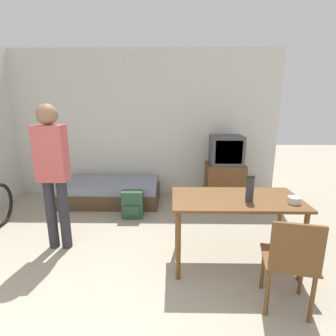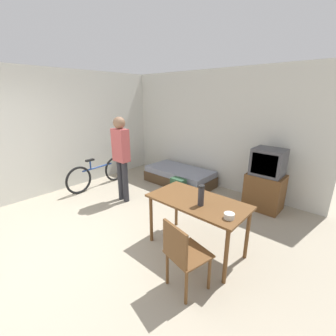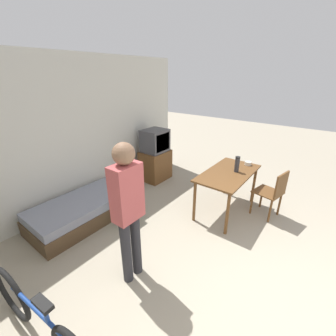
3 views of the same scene
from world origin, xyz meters
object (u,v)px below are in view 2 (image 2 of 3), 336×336
at_px(wooden_chair, 183,253).
at_px(person_standing, 121,153).
at_px(dining_table, 197,207).
at_px(mate_bowl, 229,216).
at_px(bicycle, 98,174).
at_px(tv, 266,181).
at_px(backpack, 178,188).
at_px(daybed, 179,176).
at_px(thermos_flask, 201,194).

xyz_separation_m(wooden_chair, person_standing, (-2.38, 1.01, 0.53)).
distance_m(dining_table, mate_bowl, 0.58).
bearing_deg(wooden_chair, bicycle, 162.81).
distance_m(tv, mate_bowl, 2.09).
xyz_separation_m(bicycle, backpack, (1.84, 0.82, -0.11)).
height_order(daybed, backpack, backpack).
distance_m(dining_table, person_standing, 2.12).
relative_size(tv, backpack, 2.76).
bearing_deg(dining_table, bicycle, 173.52).
bearing_deg(bicycle, daybed, 47.09).
bearing_deg(tv, thermos_flask, -94.43).
height_order(person_standing, backpack, person_standing).
bearing_deg(backpack, mate_bowl, -35.72).
height_order(mate_bowl, backpack, mate_bowl).
height_order(bicycle, backpack, bicycle).
relative_size(daybed, dining_table, 1.26).
height_order(daybed, tv, tv).
bearing_deg(person_standing, wooden_chair, -22.93).
height_order(daybed, person_standing, person_standing).
relative_size(thermos_flask, mate_bowl, 2.25).
bearing_deg(tv, bicycle, -155.45).
relative_size(person_standing, thermos_flask, 6.30).
height_order(tv, dining_table, tv).
distance_m(daybed, backpack, 0.80).
bearing_deg(backpack, wooden_chair, -49.59).
bearing_deg(wooden_chair, person_standing, 157.07).
relative_size(tv, wooden_chair, 1.38).
relative_size(tv, person_standing, 0.69).
bearing_deg(dining_table, mate_bowl, -15.39).
relative_size(person_standing, mate_bowl, 14.15).
relative_size(wooden_chair, bicycle, 0.52).
xyz_separation_m(bicycle, person_standing, (1.06, -0.06, 0.70)).
bearing_deg(thermos_flask, wooden_chair, -72.45).
relative_size(wooden_chair, mate_bowl, 7.07).
distance_m(thermos_flask, mate_bowl, 0.45).
relative_size(bicycle, person_standing, 0.96).
xyz_separation_m(wooden_chair, thermos_flask, (-0.19, 0.62, 0.43)).
height_order(tv, person_standing, person_standing).
distance_m(tv, wooden_chair, 2.62).
bearing_deg(thermos_flask, dining_table, 139.73).
distance_m(thermos_flask, backpack, 2.02).
relative_size(dining_table, bicycle, 0.81).
bearing_deg(person_standing, tv, 34.58).
bearing_deg(daybed, thermos_flask, -45.27).
bearing_deg(tv, backpack, -154.77).
bearing_deg(dining_table, tv, 82.10).
xyz_separation_m(daybed, tv, (2.04, 0.09, 0.37)).
height_order(dining_table, thermos_flask, thermos_flask).
relative_size(daybed, tv, 1.42).
bearing_deg(bicycle, tv, 24.55).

